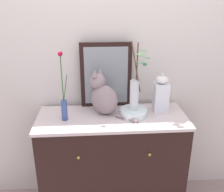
{
  "coord_description": "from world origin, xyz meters",
  "views": [
    {
      "loc": [
        -0.13,
        -1.89,
        1.87
      ],
      "look_at": [
        0.0,
        0.0,
        1.11
      ],
      "focal_mm": 41.65,
      "sensor_mm": 36.0,
      "label": 1
    }
  ],
  "objects_px": {
    "sideboard": "(112,164)",
    "vase_slim_green": "(64,103)",
    "bowl_porcelain": "(134,113)",
    "vase_glass_clear": "(135,92)",
    "jar_lidded_porcelain": "(161,94)",
    "mirror_leaning": "(106,75)",
    "cat_sitting": "(103,96)"
  },
  "relations": [
    {
      "from": "mirror_leaning",
      "to": "jar_lidded_porcelain",
      "type": "distance_m",
      "value": 0.49
    },
    {
      "from": "sideboard",
      "to": "vase_glass_clear",
      "type": "relative_size",
      "value": 2.2
    },
    {
      "from": "bowl_porcelain",
      "to": "vase_glass_clear",
      "type": "relative_size",
      "value": 0.39
    },
    {
      "from": "cat_sitting",
      "to": "bowl_porcelain",
      "type": "relative_size",
      "value": 1.83
    },
    {
      "from": "sideboard",
      "to": "vase_slim_green",
      "type": "distance_m",
      "value": 0.72
    },
    {
      "from": "vase_slim_green",
      "to": "bowl_porcelain",
      "type": "bearing_deg",
      "value": 3.02
    },
    {
      "from": "sideboard",
      "to": "mirror_leaning",
      "type": "distance_m",
      "value": 0.78
    },
    {
      "from": "vase_glass_clear",
      "to": "jar_lidded_porcelain",
      "type": "xyz_separation_m",
      "value": [
        0.23,
        0.08,
        -0.06
      ]
    },
    {
      "from": "cat_sitting",
      "to": "vase_slim_green",
      "type": "height_order",
      "value": "vase_slim_green"
    },
    {
      "from": "sideboard",
      "to": "vase_slim_green",
      "type": "relative_size",
      "value": 2.22
    },
    {
      "from": "sideboard",
      "to": "vase_glass_clear",
      "type": "xyz_separation_m",
      "value": [
        0.18,
        -0.0,
        0.68
      ]
    },
    {
      "from": "jar_lidded_porcelain",
      "to": "mirror_leaning",
      "type": "bearing_deg",
      "value": 161.78
    },
    {
      "from": "vase_slim_green",
      "to": "jar_lidded_porcelain",
      "type": "height_order",
      "value": "vase_slim_green"
    },
    {
      "from": "mirror_leaning",
      "to": "cat_sitting",
      "type": "relative_size",
      "value": 1.41
    },
    {
      "from": "vase_glass_clear",
      "to": "jar_lidded_porcelain",
      "type": "height_order",
      "value": "vase_glass_clear"
    },
    {
      "from": "vase_glass_clear",
      "to": "vase_slim_green",
      "type": "bearing_deg",
      "value": -177.25
    },
    {
      "from": "sideboard",
      "to": "vase_glass_clear",
      "type": "height_order",
      "value": "vase_glass_clear"
    },
    {
      "from": "vase_slim_green",
      "to": "bowl_porcelain",
      "type": "distance_m",
      "value": 0.56
    },
    {
      "from": "cat_sitting",
      "to": "mirror_leaning",
      "type": "bearing_deg",
      "value": 78.85
    },
    {
      "from": "mirror_leaning",
      "to": "vase_glass_clear",
      "type": "xyz_separation_m",
      "value": [
        0.21,
        -0.23,
        -0.07
      ]
    },
    {
      "from": "bowl_porcelain",
      "to": "vase_glass_clear",
      "type": "bearing_deg",
      "value": -34.87
    },
    {
      "from": "cat_sitting",
      "to": "vase_glass_clear",
      "type": "height_order",
      "value": "vase_glass_clear"
    },
    {
      "from": "cat_sitting",
      "to": "bowl_porcelain",
      "type": "distance_m",
      "value": 0.28
    },
    {
      "from": "cat_sitting",
      "to": "jar_lidded_porcelain",
      "type": "height_order",
      "value": "cat_sitting"
    },
    {
      "from": "cat_sitting",
      "to": "jar_lidded_porcelain",
      "type": "bearing_deg",
      "value": 1.09
    },
    {
      "from": "sideboard",
      "to": "bowl_porcelain",
      "type": "xyz_separation_m",
      "value": [
        0.18,
        -0.0,
        0.5
      ]
    },
    {
      "from": "mirror_leaning",
      "to": "jar_lidded_porcelain",
      "type": "xyz_separation_m",
      "value": [
        0.45,
        -0.15,
        -0.13
      ]
    },
    {
      "from": "jar_lidded_porcelain",
      "to": "cat_sitting",
      "type": "bearing_deg",
      "value": -178.91
    },
    {
      "from": "sideboard",
      "to": "mirror_leaning",
      "type": "xyz_separation_m",
      "value": [
        -0.03,
        0.23,
        0.75
      ]
    },
    {
      "from": "vase_slim_green",
      "to": "cat_sitting",
      "type": "bearing_deg",
      "value": 17.74
    },
    {
      "from": "cat_sitting",
      "to": "vase_slim_green",
      "type": "bearing_deg",
      "value": -162.26
    },
    {
      "from": "bowl_porcelain",
      "to": "jar_lidded_porcelain",
      "type": "bearing_deg",
      "value": 18.46
    }
  ]
}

